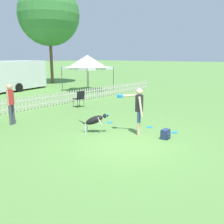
# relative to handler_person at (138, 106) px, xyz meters

# --- Properties ---
(ground_plane) EXTENTS (240.00, 240.00, 0.00)m
(ground_plane) POSITION_rel_handler_person_xyz_m (-1.01, -0.30, -1.04)
(ground_plane) COLOR #5B8C42
(handler_person) EXTENTS (0.48, 1.08, 1.65)m
(handler_person) POSITION_rel_handler_person_xyz_m (0.00, 0.00, 0.00)
(handler_person) COLOR beige
(handler_person) RESTS_ON ground_plane
(leaping_dog) EXTENTS (0.75, 1.04, 0.77)m
(leaping_dog) POSITION_rel_handler_person_xyz_m (-0.86, 1.28, -0.57)
(leaping_dog) COLOR black
(leaping_dog) RESTS_ON ground_plane
(frisbee_near_handler) EXTENTS (0.22, 0.22, 0.02)m
(frisbee_near_handler) POSITION_rel_handler_person_xyz_m (0.52, 1.78, -1.03)
(frisbee_near_handler) COLOR #1E8CD8
(frisbee_near_handler) RESTS_ON ground_plane
(frisbee_near_dog) EXTENTS (0.22, 0.22, 0.02)m
(frisbee_near_dog) POSITION_rel_handler_person_xyz_m (1.01, 0.12, -1.03)
(frisbee_near_dog) COLOR #1E8CD8
(frisbee_near_dog) RESTS_ON ground_plane
(frisbee_midfield) EXTENTS (0.22, 0.22, 0.02)m
(frisbee_midfield) POSITION_rel_handler_person_xyz_m (1.02, -0.96, -1.03)
(frisbee_midfield) COLOR #1E8CD8
(frisbee_midfield) RESTS_ON ground_plane
(backpack_on_grass) EXTENTS (0.33, 0.24, 0.33)m
(backpack_on_grass) POSITION_rel_handler_person_xyz_m (0.19, -1.02, -0.88)
(backpack_on_grass) COLOR navy
(backpack_on_grass) RESTS_ON ground_plane
(picket_fence) EXTENTS (23.51, 0.04, 0.74)m
(picket_fence) POSITION_rel_handler_person_xyz_m (-1.01, 6.56, -0.67)
(picket_fence) COLOR beige
(picket_fence) RESTS_ON ground_plane
(folding_chair_green_right) EXTENTS (0.54, 0.56, 0.90)m
(folding_chair_green_right) POSITION_rel_handler_person_xyz_m (1.91, 5.16, -0.50)
(folding_chair_green_right) COLOR #333338
(folding_chair_green_right) RESTS_ON ground_plane
(canopy_tent_main) EXTENTS (2.93, 2.93, 2.82)m
(canopy_tent_main) POSITION_rel_handler_person_xyz_m (6.78, 9.55, 1.22)
(canopy_tent_main) COLOR #333338
(canopy_tent_main) RESTS_ON ground_plane
(spectator_standing) EXTENTS (0.38, 0.27, 1.65)m
(spectator_standing) POSITION_rel_handler_person_xyz_m (-2.26, 4.62, -0.04)
(spectator_standing) COLOR #474C5B
(spectator_standing) RESTS_ON ground_plane
(equipment_trailer) EXTENTS (5.97, 3.37, 2.36)m
(equipment_trailer) POSITION_rel_handler_person_xyz_m (3.23, 14.52, 0.21)
(equipment_trailer) COLOR white
(equipment_trailer) RESTS_ON ground_plane
(tree_left_grove) EXTENTS (5.96, 5.96, 9.66)m
(tree_left_grove) POSITION_rel_handler_person_xyz_m (8.49, 16.62, 5.63)
(tree_left_grove) COLOR brown
(tree_left_grove) RESTS_ON ground_plane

